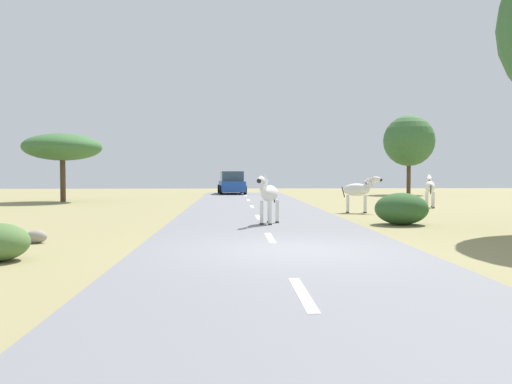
% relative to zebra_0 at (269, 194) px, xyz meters
% --- Properties ---
extents(ground_plane, '(90.00, 90.00, 0.00)m').
position_rel_zebra_0_xyz_m(ground_plane, '(0.08, -5.49, -0.99)').
color(ground_plane, '#8E8456').
extents(road, '(6.00, 64.00, 0.05)m').
position_rel_zebra_0_xyz_m(road, '(-0.21, -5.49, -0.97)').
color(road, slate).
rests_on(road, ground_plane).
extents(lane_markings, '(0.16, 56.00, 0.01)m').
position_rel_zebra_0_xyz_m(lane_markings, '(-0.21, -6.49, -0.94)').
color(lane_markings, silver).
rests_on(lane_markings, road).
extents(zebra_0, '(0.90, 1.59, 1.58)m').
position_rel_zebra_0_xyz_m(zebra_0, '(0.00, 0.00, 0.00)').
color(zebra_0, silver).
rests_on(zebra_0, road).
extents(zebra_1, '(0.80, 1.70, 1.65)m').
position_rel_zebra_0_xyz_m(zebra_1, '(8.32, 8.16, -0.01)').
color(zebra_1, silver).
rests_on(zebra_1, ground_plane).
extents(zebra_2, '(1.67, 0.61, 1.58)m').
position_rel_zebra_0_xyz_m(zebra_2, '(4.13, 5.09, -0.05)').
color(zebra_2, silver).
rests_on(zebra_2, ground_plane).
extents(car_0, '(2.28, 4.47, 1.74)m').
position_rel_zebra_0_xyz_m(car_0, '(-1.20, 23.91, -0.14)').
color(car_0, '#1E479E').
rests_on(car_0, road).
extents(tree_2, '(4.43, 4.43, 3.93)m').
position_rel_zebra_0_xyz_m(tree_2, '(-10.93, 14.11, 2.15)').
color(tree_2, '#4C3823').
rests_on(tree_2, ground_plane).
extents(tree_3, '(3.91, 3.91, 6.12)m').
position_rel_zebra_0_xyz_m(tree_3, '(12.52, 23.38, 3.15)').
color(tree_3, '#4C3823').
rests_on(tree_3, ground_plane).
extents(bush_2, '(1.71, 1.54, 1.02)m').
position_rel_zebra_0_xyz_m(bush_2, '(4.30, 0.12, -0.48)').
color(bush_2, '#2D5628').
rests_on(bush_2, ground_plane).
extents(rock_1, '(0.49, 0.35, 0.31)m').
position_rel_zebra_0_xyz_m(rock_1, '(-5.78, -3.86, -0.84)').
color(rock_1, gray).
rests_on(rock_1, ground_plane).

